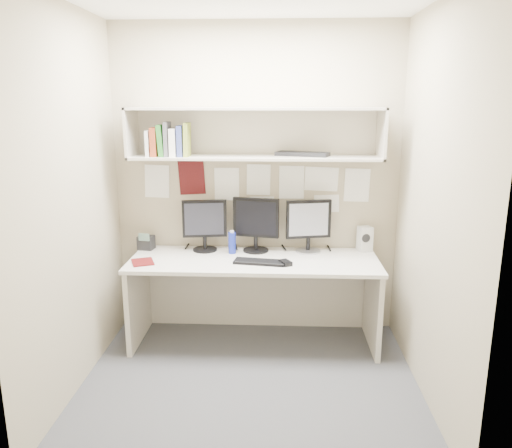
{
  "coord_description": "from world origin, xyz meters",
  "views": [
    {
      "loc": [
        0.2,
        -3.19,
        1.96
      ],
      "look_at": [
        0.03,
        0.35,
        1.09
      ],
      "focal_mm": 35.0,
      "sensor_mm": 36.0,
      "label": 1
    }
  ],
  "objects_px": {
    "desk": "(254,301)",
    "speaker": "(365,239)",
    "monitor_left": "(205,223)",
    "monitor_center": "(256,222)",
    "monitor_right": "(309,224)",
    "maroon_notebook": "(143,262)",
    "desk_phone": "(146,242)",
    "keyboard": "(260,262)"
  },
  "relations": [
    {
      "from": "speaker",
      "to": "maroon_notebook",
      "type": "height_order",
      "value": "speaker"
    },
    {
      "from": "desk",
      "to": "keyboard",
      "type": "relative_size",
      "value": 4.98
    },
    {
      "from": "keyboard",
      "to": "speaker",
      "type": "relative_size",
      "value": 1.91
    },
    {
      "from": "speaker",
      "to": "maroon_notebook",
      "type": "distance_m",
      "value": 1.85
    },
    {
      "from": "speaker",
      "to": "desk_phone",
      "type": "distance_m",
      "value": 1.87
    },
    {
      "from": "keyboard",
      "to": "maroon_notebook",
      "type": "relative_size",
      "value": 2.05
    },
    {
      "from": "speaker",
      "to": "desk_phone",
      "type": "relative_size",
      "value": 1.37
    },
    {
      "from": "monitor_left",
      "to": "keyboard",
      "type": "distance_m",
      "value": 0.63
    },
    {
      "from": "desk_phone",
      "to": "desk",
      "type": "bearing_deg",
      "value": -3.96
    },
    {
      "from": "speaker",
      "to": "desk_phone",
      "type": "height_order",
      "value": "speaker"
    },
    {
      "from": "maroon_notebook",
      "to": "desk_phone",
      "type": "height_order",
      "value": "desk_phone"
    },
    {
      "from": "monitor_center",
      "to": "maroon_notebook",
      "type": "xyz_separation_m",
      "value": [
        -0.88,
        -0.37,
        -0.24
      ]
    },
    {
      "from": "desk",
      "to": "speaker",
      "type": "height_order",
      "value": "speaker"
    },
    {
      "from": "monitor_left",
      "to": "maroon_notebook",
      "type": "xyz_separation_m",
      "value": [
        -0.44,
        -0.37,
        -0.23
      ]
    },
    {
      "from": "desk_phone",
      "to": "maroon_notebook",
      "type": "bearing_deg",
      "value": -70.27
    },
    {
      "from": "monitor_center",
      "to": "monitor_right",
      "type": "relative_size",
      "value": 1.03
    },
    {
      "from": "monitor_left",
      "to": "monitor_right",
      "type": "xyz_separation_m",
      "value": [
        0.87,
        -0.0,
        0.0
      ]
    },
    {
      "from": "monitor_center",
      "to": "maroon_notebook",
      "type": "relative_size",
      "value": 2.32
    },
    {
      "from": "keyboard",
      "to": "maroon_notebook",
      "type": "xyz_separation_m",
      "value": [
        -0.92,
        -0.03,
        -0.0
      ]
    },
    {
      "from": "monitor_left",
      "to": "desk_phone",
      "type": "distance_m",
      "value": 0.54
    },
    {
      "from": "keyboard",
      "to": "monitor_center",
      "type": "bearing_deg",
      "value": 105.95
    },
    {
      "from": "monitor_left",
      "to": "keyboard",
      "type": "height_order",
      "value": "monitor_left"
    },
    {
      "from": "monitor_center",
      "to": "desk_phone",
      "type": "height_order",
      "value": "monitor_center"
    },
    {
      "from": "keyboard",
      "to": "desk",
      "type": "bearing_deg",
      "value": 121.18
    },
    {
      "from": "desk",
      "to": "monitor_right",
      "type": "distance_m",
      "value": 0.78
    },
    {
      "from": "maroon_notebook",
      "to": "desk_phone",
      "type": "xyz_separation_m",
      "value": [
        -0.07,
        0.37,
        0.05
      ]
    },
    {
      "from": "speaker",
      "to": "desk_phone",
      "type": "bearing_deg",
      "value": 164.02
    },
    {
      "from": "monitor_center",
      "to": "maroon_notebook",
      "type": "bearing_deg",
      "value": -145.63
    },
    {
      "from": "maroon_notebook",
      "to": "desk_phone",
      "type": "relative_size",
      "value": 1.28
    },
    {
      "from": "desk",
      "to": "monitor_right",
      "type": "bearing_deg",
      "value": 26.28
    },
    {
      "from": "monitor_center",
      "to": "speaker",
      "type": "bearing_deg",
      "value": 14.27
    },
    {
      "from": "monitor_right",
      "to": "speaker",
      "type": "bearing_deg",
      "value": -6.75
    },
    {
      "from": "desk",
      "to": "speaker",
      "type": "relative_size",
      "value": 9.5
    },
    {
      "from": "monitor_center",
      "to": "monitor_right",
      "type": "height_order",
      "value": "monitor_center"
    },
    {
      "from": "monitor_left",
      "to": "maroon_notebook",
      "type": "bearing_deg",
      "value": -148.55
    },
    {
      "from": "monitor_center",
      "to": "keyboard",
      "type": "relative_size",
      "value": 1.13
    },
    {
      "from": "monitor_right",
      "to": "speaker",
      "type": "height_order",
      "value": "monitor_right"
    },
    {
      "from": "monitor_right",
      "to": "maroon_notebook",
      "type": "distance_m",
      "value": 1.39
    },
    {
      "from": "monitor_left",
      "to": "monitor_center",
      "type": "distance_m",
      "value": 0.43
    },
    {
      "from": "desk",
      "to": "speaker",
      "type": "xyz_separation_m",
      "value": [
        0.92,
        0.26,
        0.47
      ]
    },
    {
      "from": "monitor_left",
      "to": "speaker",
      "type": "bearing_deg",
      "value": -6.49
    },
    {
      "from": "desk",
      "to": "monitor_left",
      "type": "bearing_deg",
      "value": 152.99
    }
  ]
}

